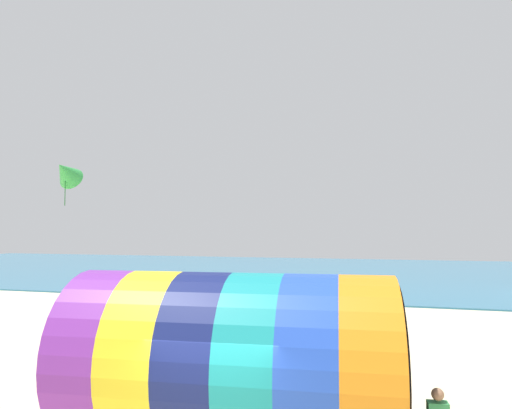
# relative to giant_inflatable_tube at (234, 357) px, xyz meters

# --- Properties ---
(sea) EXTENTS (120.00, 40.00, 0.10)m
(sea) POSITION_rel_giant_inflatable_tube_xyz_m (0.06, 38.28, -1.74)
(sea) COLOR teal
(sea) RESTS_ON ground
(giant_inflatable_tube) EXTENTS (7.04, 4.06, 3.59)m
(giant_inflatable_tube) POSITION_rel_giant_inflatable_tube_xyz_m (0.00, 0.00, 0.00)
(giant_inflatable_tube) COLOR purple
(giant_inflatable_tube) RESTS_ON ground
(kite_green_delta) EXTENTS (1.01, 1.30, 1.85)m
(kite_green_delta) POSITION_rel_giant_inflatable_tube_xyz_m (-8.00, 4.87, 4.82)
(kite_green_delta) COLOR green
(bystander_near_water) EXTENTS (0.38, 0.26, 1.79)m
(bystander_near_water) POSITION_rel_giant_inflatable_tube_xyz_m (0.56, 9.42, -0.87)
(bystander_near_water) COLOR black
(bystander_near_water) RESTS_ON ground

